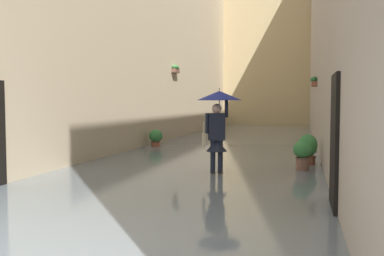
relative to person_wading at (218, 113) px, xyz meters
The scene contains 8 objects.
ground_plane 8.05m from the person_wading, 84.50° to the right, with size 71.09×71.09×0.00m, color #605B56.
flood_water 8.04m from the person_wading, 84.50° to the right, with size 7.23×34.44×0.08m, color slate.
building_facade_right 10.35m from the person_wading, 58.22° to the right, with size 2.04×32.44×12.28m.
building_facade_far 23.32m from the person_wading, 88.11° to the right, with size 10.03×1.80×10.71m, color tan.
person_wading is the anchor object (origin of this frame).
potted_plant_far_right 6.61m from the person_wading, 57.07° to the right, with size 0.53×0.53×0.73m.
potted_plant_mid_left 3.07m from the person_wading, 136.33° to the right, with size 0.51×0.51×0.90m.
potted_plant_near_left 2.39m from the person_wading, 154.76° to the right, with size 0.46×0.46×0.82m.
Camera 1 is at (-2.69, 3.34, 1.73)m, focal length 38.92 mm.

